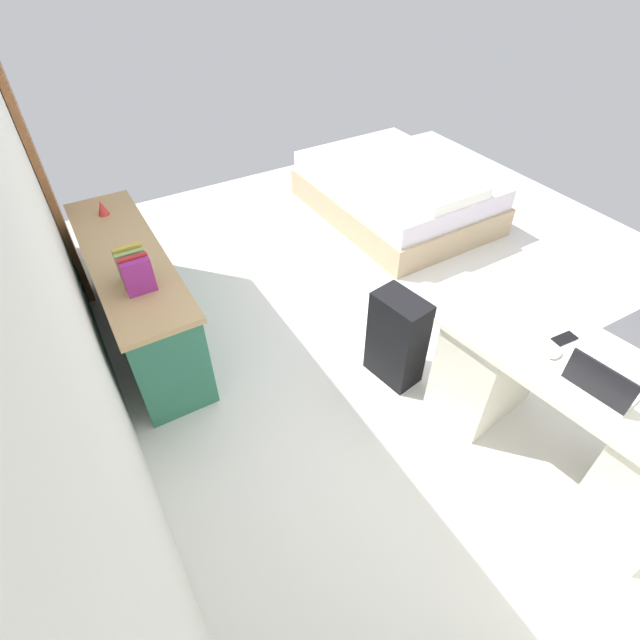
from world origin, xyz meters
The scene contains 12 objects.
ground_plane centered at (0.00, 0.00, 0.00)m, with size 5.89×5.89×0.00m, color silver.
wall_back centered at (0.00, 2.06, 1.32)m, with size 4.89×0.10×2.64m, color silver.
door_wooden centered at (1.90, 1.98, 1.02)m, with size 0.88×0.05×2.04m, color brown.
desk centered at (-1.42, -0.08, 0.39)m, with size 1.52×0.85×0.76m.
credenza centered at (0.82, 1.68, 0.37)m, with size 1.80×0.48×0.75m.
bed centered at (1.35, -1.06, 0.24)m, with size 1.92×1.43×0.58m.
suitcase_black centered at (-0.45, 0.32, 0.33)m, with size 0.36×0.22×0.67m, color black.
laptop centered at (-1.54, 0.01, 0.80)m, with size 0.34×0.26×0.21m.
computer_mouse centered at (-1.28, 0.00, 0.77)m, with size 0.06×0.10×0.03m, color white.
cell_phone_by_mouse centered at (-1.23, -0.15, 0.76)m, with size 0.07×0.14×0.01m, color black.
book_row centered at (0.43, 1.68, 0.86)m, with size 0.24×0.17×0.24m.
figurine_small centered at (1.41, 1.68, 0.80)m, with size 0.08×0.08×0.11m, color red.
Camera 1 is at (-2.14, 1.91, 2.54)m, focal length 26.85 mm.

